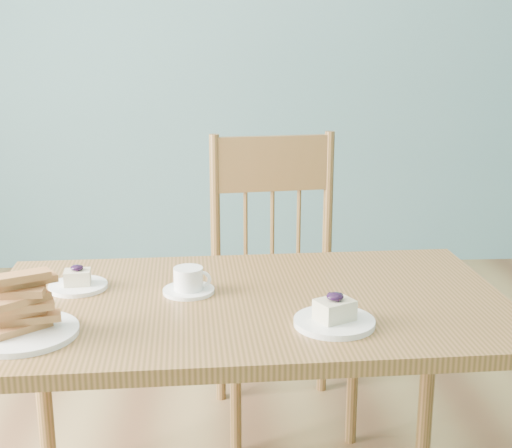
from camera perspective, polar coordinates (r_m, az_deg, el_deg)
The scene contains 6 objects.
dining_table at distance 1.75m, azimuth -0.53°, elevation -8.06°, with size 1.27×0.76×0.67m.
dining_chair at distance 2.38m, azimuth 1.99°, elevation -4.46°, with size 0.49×0.47×0.96m.
cheesecake_plate_near at distance 1.58m, azimuth 6.29°, elevation -7.39°, with size 0.18×0.18×0.07m.
cheesecake_plate_far at distance 1.84m, azimuth -14.07°, elevation -4.56°, with size 0.15×0.15×0.06m.
coffee_cup at distance 1.76m, azimuth -5.39°, elevation -4.64°, with size 0.13×0.13×0.06m.
biscotti_plate at distance 1.58m, azimuth -18.27°, elevation -6.87°, with size 0.23×0.23×0.14m.
Camera 1 is at (-0.30, -1.41, 1.28)m, focal length 50.00 mm.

